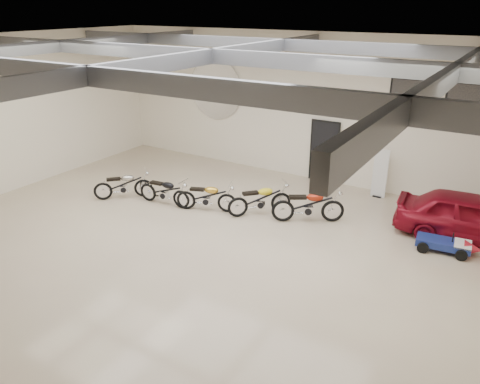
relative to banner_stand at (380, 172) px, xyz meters
The scene contains 18 objects.
floor 6.14m from the banner_stand, 115.24° to the right, with size 16.00×12.00×0.01m, color #C4B496.
ceiling 7.37m from the banner_stand, 115.24° to the right, with size 16.00×12.00×0.01m, color gray.
back_wall 3.12m from the banner_stand, 169.08° to the left, with size 16.00×0.02×5.00m, color #F1E6D0.
left_wall 12.05m from the banner_stand, 152.56° to the right, with size 0.02×12.00×5.00m, color #F1E6D0.
ceiling_beams 7.23m from the banner_stand, 115.24° to the right, with size 15.80×11.80×0.32m, color slate, non-canonical shape.
door 2.15m from the banner_stand, 167.86° to the left, with size 0.92×0.08×2.10m, color black.
logo_plaque 6.89m from the banner_stand, behind, with size 2.30×0.06×1.16m, color silver, non-canonical shape.
poster_left 2.34m from the banner_stand, 48.47° to the left, with size 1.05×0.08×1.35m, color black, non-canonical shape.
poster_mid 3.06m from the banner_stand, 12.91° to the left, with size 1.05×0.08×1.35m, color black, non-canonical shape.
oil_sign 1.19m from the banner_stand, 146.99° to the left, with size 0.72×0.10×0.72m, color white, non-canonical shape.
banner_stand is the anchor object (origin of this frame).
motorcycle_silver 8.21m from the banner_stand, 147.72° to the right, with size 1.79×0.56×0.93m, color silver, non-canonical shape.
motorcycle_black 6.84m from the banner_stand, 143.33° to the right, with size 1.78×0.55×0.92m, color silver, non-canonical shape.
motorcycle_gold 5.59m from the banner_stand, 137.27° to the right, with size 1.81×0.56×0.94m, color silver, non-canonical shape.
motorcycle_yellow 4.13m from the banner_stand, 129.19° to the right, with size 1.90×0.59×0.99m, color silver, non-canonical shape.
motorcycle_red 3.14m from the banner_stand, 112.30° to the right, with size 2.02×0.63×1.05m, color silver, non-canonical shape.
go_kart 3.76m from the banner_stand, 46.29° to the right, with size 1.58×0.71×0.57m, color navy, non-canonical shape.
vintage_car 3.31m from the banner_stand, 30.02° to the right, with size 3.74×1.51×1.28m, color maroon.
Camera 1 is at (6.11, -8.76, 5.84)m, focal length 35.00 mm.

